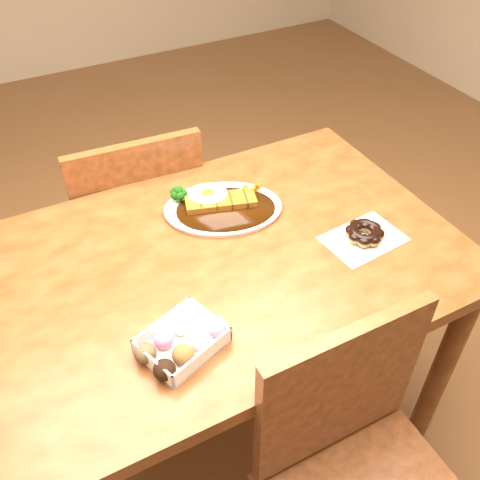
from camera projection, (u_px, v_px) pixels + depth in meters
name	position (u px, v px, depth m)	size (l,w,h in m)	color
ground	(225.00, 417.00, 1.82)	(6.00, 6.00, 0.00)	brown
table	(221.00, 285.00, 1.39)	(1.20, 0.80, 0.75)	#48280E
chair_far	(137.00, 225.00, 1.83)	(0.45, 0.45, 0.87)	#48280E
katsu_curry_plate	(221.00, 205.00, 1.45)	(0.37, 0.32, 0.06)	white
donut_box	(181.00, 342.00, 1.10)	(0.20, 0.17, 0.05)	white
pon_de_ring	(365.00, 233.00, 1.36)	(0.21, 0.16, 0.04)	silver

